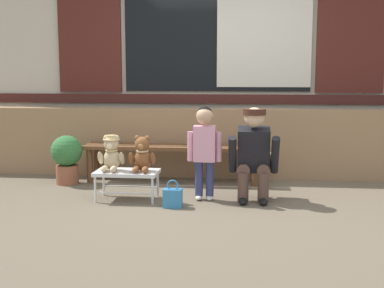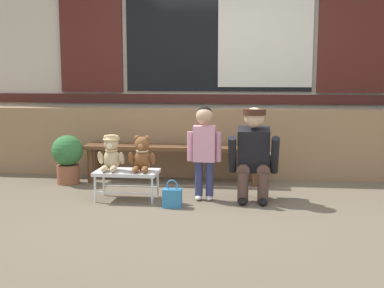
{
  "view_description": "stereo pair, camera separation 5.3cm",
  "coord_description": "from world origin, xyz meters",
  "views": [
    {
      "loc": [
        0.38,
        -4.73,
        1.28
      ],
      "look_at": [
        -0.17,
        0.42,
        0.55
      ],
      "focal_mm": 46.86,
      "sensor_mm": 36.0,
      "label": 1
    },
    {
      "loc": [
        0.43,
        -4.72,
        1.28
      ],
      "look_at": [
        -0.17,
        0.42,
        0.55
      ],
      "focal_mm": 46.86,
      "sensor_mm": 36.0,
      "label": 2
    }
  ],
  "objects": [
    {
      "name": "ground_plane",
      "position": [
        0.0,
        0.0,
        0.0
      ],
      "size": [
        60.0,
        60.0,
        0.0
      ],
      "primitive_type": "plane",
      "color": "brown"
    },
    {
      "name": "brick_low_wall",
      "position": [
        0.0,
        1.43,
        0.42
      ],
      "size": [
        6.46,
        0.25,
        0.85
      ],
      "primitive_type": "cube",
      "color": "#997551",
      "rests_on": "ground"
    },
    {
      "name": "shop_facade",
      "position": [
        0.0,
        1.94,
        1.69
      ],
      "size": [
        6.59,
        0.26,
        3.35
      ],
      "color": "beige",
      "rests_on": "ground"
    },
    {
      "name": "wooden_bench_long",
      "position": [
        -0.47,
        1.06,
        0.37
      ],
      "size": [
        2.1,
        0.4,
        0.44
      ],
      "color": "brown",
      "rests_on": "ground"
    },
    {
      "name": "small_display_bench",
      "position": [
        -0.81,
        0.17,
        0.27
      ],
      "size": [
        0.64,
        0.36,
        0.3
      ],
      "color": "silver",
      "rests_on": "ground"
    },
    {
      "name": "teddy_bear_with_hat",
      "position": [
        -0.97,
        0.17,
        0.47
      ],
      "size": [
        0.28,
        0.27,
        0.36
      ],
      "color": "#CCB289",
      "rests_on": "small_display_bench"
    },
    {
      "name": "teddy_bear_plain",
      "position": [
        -0.65,
        0.17,
        0.46
      ],
      "size": [
        0.28,
        0.26,
        0.36
      ],
      "color": "brown",
      "rests_on": "small_display_bench"
    },
    {
      "name": "child_standing",
      "position": [
        -0.03,
        0.25,
        0.59
      ],
      "size": [
        0.35,
        0.18,
        0.96
      ],
      "color": "navy",
      "rests_on": "ground"
    },
    {
      "name": "adult_crouching",
      "position": [
        0.48,
        0.29,
        0.48
      ],
      "size": [
        0.5,
        0.49,
        0.95
      ],
      "color": "brown",
      "rests_on": "ground"
    },
    {
      "name": "handbag_on_ground",
      "position": [
        -0.3,
        -0.07,
        0.1
      ],
      "size": [
        0.18,
        0.11,
        0.27
      ],
      "color": "teal",
      "rests_on": "ground"
    },
    {
      "name": "potted_plant",
      "position": [
        -1.68,
        0.83,
        0.32
      ],
      "size": [
        0.36,
        0.36,
        0.57
      ],
      "color": "brown",
      "rests_on": "ground"
    }
  ]
}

